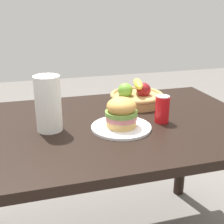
# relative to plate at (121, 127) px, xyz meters

# --- Properties ---
(dining_table) EXTENTS (1.40, 0.90, 0.75)m
(dining_table) POSITION_rel_plate_xyz_m (-0.04, 0.08, -0.11)
(dining_table) COLOR black
(dining_table) RESTS_ON ground_plane
(plate) EXTENTS (0.26, 0.26, 0.01)m
(plate) POSITION_rel_plate_xyz_m (0.00, 0.00, 0.00)
(plate) COLOR white
(plate) RESTS_ON dining_table
(sandwich) EXTENTS (0.14, 0.14, 0.13)m
(sandwich) POSITION_rel_plate_xyz_m (0.00, 0.00, 0.07)
(sandwich) COLOR #DBAD60
(sandwich) RESTS_ON plate
(soda_can) EXTENTS (0.07, 0.07, 0.13)m
(soda_can) POSITION_rel_plate_xyz_m (0.20, 0.02, 0.06)
(soda_can) COLOR red
(soda_can) RESTS_ON dining_table
(fruit_basket) EXTENTS (0.29, 0.29, 0.14)m
(fruit_basket) POSITION_rel_plate_xyz_m (0.18, 0.30, 0.04)
(fruit_basket) COLOR tan
(fruit_basket) RESTS_ON dining_table
(paper_towel_roll) EXTENTS (0.11, 0.11, 0.24)m
(paper_towel_roll) POSITION_rel_plate_xyz_m (-0.30, 0.07, 0.11)
(paper_towel_roll) COLOR white
(paper_towel_roll) RESTS_ON dining_table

